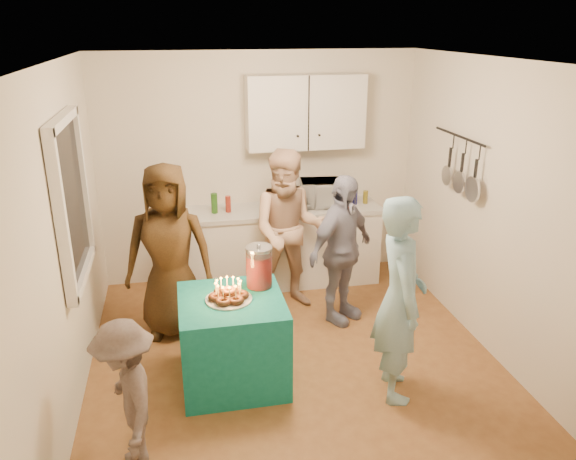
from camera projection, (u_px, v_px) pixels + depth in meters
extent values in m
plane|color=brown|center=(296.00, 363.00, 5.02)|extent=(4.00, 4.00, 0.00)
plane|color=white|center=(297.00, 61.00, 4.12)|extent=(4.00, 4.00, 0.00)
plane|color=silver|center=(259.00, 169.00, 6.41)|extent=(3.60, 3.60, 0.00)
plane|color=silver|center=(64.00, 244.00, 4.24)|extent=(4.00, 4.00, 0.00)
plane|color=silver|center=(497.00, 213.00, 4.91)|extent=(4.00, 4.00, 0.00)
cube|color=black|center=(70.00, 200.00, 4.43)|extent=(0.04, 1.00, 1.20)
cube|color=white|center=(282.00, 247.00, 6.47)|extent=(2.20, 0.58, 0.86)
cube|color=beige|center=(282.00, 210.00, 6.32)|extent=(2.24, 0.62, 0.05)
cube|color=white|center=(305.00, 112.00, 6.14)|extent=(1.30, 0.30, 0.80)
cube|color=black|center=(455.00, 162.00, 5.43)|extent=(0.12, 1.00, 0.60)
imported|color=white|center=(324.00, 193.00, 6.35)|extent=(0.57, 0.42, 0.29)
cube|color=#12776D|center=(233.00, 340.00, 4.68)|extent=(0.85, 0.85, 0.76)
cylinder|color=red|center=(259.00, 268.00, 4.72)|extent=(0.22, 0.22, 0.34)
imported|color=#8EBCCE|center=(400.00, 299.00, 4.37)|extent=(0.50, 0.68, 1.68)
imported|color=brown|center=(169.00, 251.00, 5.27)|extent=(0.91, 0.67, 1.70)
imported|color=tan|center=(289.00, 231.00, 5.79)|extent=(0.93, 0.78, 1.70)
imported|color=#111139|center=(341.00, 250.00, 5.53)|extent=(0.94, 0.82, 1.52)
imported|color=#4F433F|center=(127.00, 397.00, 3.69)|extent=(0.56, 0.79, 1.11)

